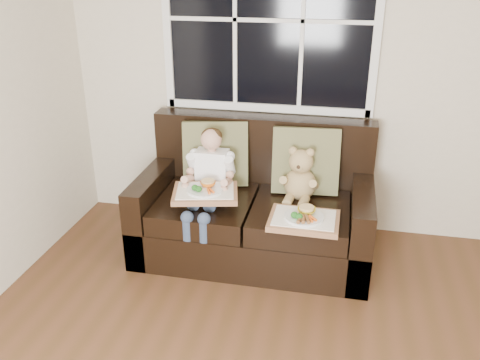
% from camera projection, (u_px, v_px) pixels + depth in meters
% --- Properties ---
extents(room_walls, '(4.52, 5.02, 2.71)m').
position_uv_depth(room_walls, '(379.00, 151.00, 1.38)').
color(room_walls, beige).
rests_on(room_walls, ground).
extents(window_back, '(1.62, 0.04, 1.37)m').
position_uv_depth(window_back, '(269.00, 20.00, 3.71)').
color(window_back, black).
rests_on(window_back, room_walls).
extents(loveseat, '(1.70, 0.92, 0.96)m').
position_uv_depth(loveseat, '(255.00, 212.00, 3.83)').
color(loveseat, black).
rests_on(loveseat, ground).
extents(pillow_left, '(0.53, 0.33, 0.51)m').
position_uv_depth(pillow_left, '(216.00, 154.00, 3.88)').
color(pillow_left, brown).
rests_on(pillow_left, loveseat).
extents(pillow_right, '(0.51, 0.27, 0.50)m').
position_uv_depth(pillow_right, '(306.00, 160.00, 3.75)').
color(pillow_right, brown).
rests_on(pillow_right, loveseat).
extents(child, '(0.34, 0.58, 0.77)m').
position_uv_depth(child, '(209.00, 176.00, 3.67)').
color(child, white).
rests_on(child, loveseat).
extents(teddy_bear, '(0.25, 0.31, 0.41)m').
position_uv_depth(teddy_bear, '(300.00, 178.00, 3.66)').
color(teddy_bear, tan).
rests_on(teddy_bear, loveseat).
extents(tray_left, '(0.51, 0.43, 0.10)m').
position_uv_depth(tray_left, '(205.00, 192.00, 3.53)').
color(tray_left, '#A7744B').
rests_on(tray_left, child).
extents(tray_right, '(0.47, 0.36, 0.11)m').
position_uv_depth(tray_right, '(304.00, 219.00, 3.36)').
color(tray_right, '#A7744B').
rests_on(tray_right, loveseat).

